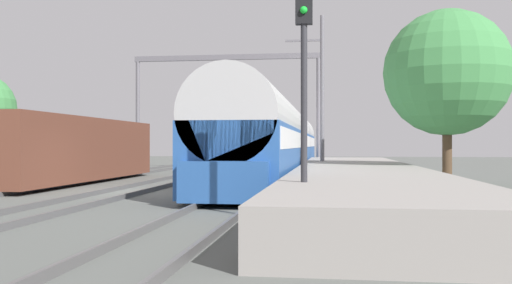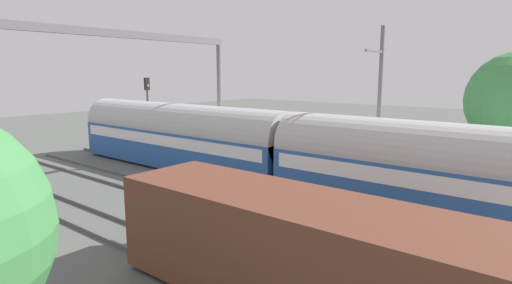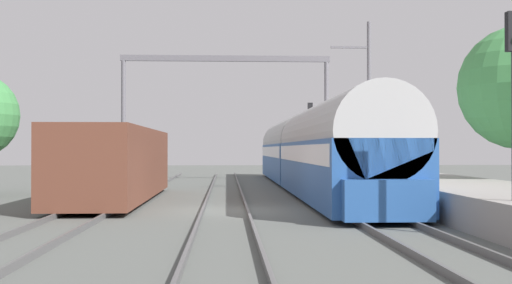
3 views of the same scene
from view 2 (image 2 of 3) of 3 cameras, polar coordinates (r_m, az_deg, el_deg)
The scene contains 6 objects.
passenger_train at distance 20.46m, azimuth 4.54°, elevation -1.35°, with size 2.93×32.85×3.82m.
freight_car at distance 9.94m, azimuth 12.63°, elevation -16.82°, with size 2.80×13.00×2.70m.
person_crossing at distance 24.53m, azimuth -3.48°, elevation -1.74°, with size 0.30×0.43×1.73m.
railway_signal_far at distance 31.22m, azimuth -14.73°, elevation 4.93°, with size 0.36×0.30×5.47m.
catenary_gantry at distance 21.70m, azimuth -16.83°, elevation 8.72°, with size 12.98×0.28×7.86m.
catenary_pole_east_mid at distance 20.57m, azimuth 16.61°, elevation 4.46°, with size 1.90×0.20×8.00m.
Camera 2 is at (-12.36, 0.43, 5.86)m, focal length 28.93 mm.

